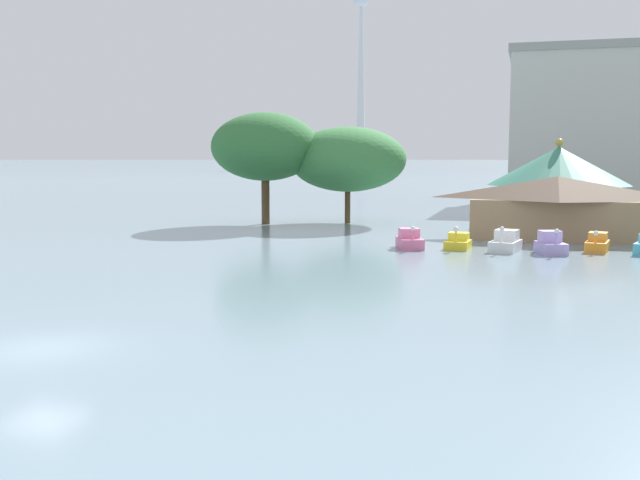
{
  "coord_description": "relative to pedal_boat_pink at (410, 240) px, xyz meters",
  "views": [
    {
      "loc": [
        15.2,
        -19.82,
        6.29
      ],
      "look_at": [
        3.87,
        19.46,
        1.52
      ],
      "focal_mm": 40.91,
      "sensor_mm": 36.0,
      "label": 1
    }
  ],
  "objects": [
    {
      "name": "ground_plane",
      "position": [
        -7.45,
        -29.03,
        -0.54
      ],
      "size": [
        2000.0,
        2000.0,
        0.0
      ],
      "primitive_type": "plane",
      "color": "gray"
    },
    {
      "name": "pedal_boat_pink",
      "position": [
        0.0,
        0.0,
        0.0
      ],
      "size": [
        2.3,
        2.91,
        1.63
      ],
      "rotation": [
        0.0,
        0.0,
        -1.23
      ],
      "color": "pink",
      "rests_on": "ground"
    },
    {
      "name": "pedal_boat_yellow",
      "position": [
        3.19,
        0.64,
        -0.09
      ],
      "size": [
        1.71,
        2.32,
        1.61
      ],
      "rotation": [
        0.0,
        0.0,
        -1.65
      ],
      "color": "yellow",
      "rests_on": "ground"
    },
    {
      "name": "pedal_boat_white",
      "position": [
        6.32,
        0.32,
        0.02
      ],
      "size": [
        2.16,
        3.04,
        1.74
      ],
      "rotation": [
        0.0,
        0.0,
        -1.77
      ],
      "color": "white",
      "rests_on": "ground"
    },
    {
      "name": "pedal_boat_lavender",
      "position": [
        9.14,
        -0.21,
        0.04
      ],
      "size": [
        2.14,
        2.62,
        1.72
      ],
      "rotation": [
        0.0,
        0.0,
        -1.25
      ],
      "color": "#B299D8",
      "rests_on": "ground"
    },
    {
      "name": "pedal_boat_orange",
      "position": [
        12.12,
        1.86,
        -0.04
      ],
      "size": [
        1.79,
        2.86,
        1.47
      ],
      "rotation": [
        0.0,
        0.0,
        -1.75
      ],
      "color": "orange",
      "rests_on": "ground"
    },
    {
      "name": "boathouse",
      "position": [
        9.75,
        8.7,
        1.94
      ],
      "size": [
        13.47,
        6.36,
        4.71
      ],
      "color": "#9E7F5B",
      "rests_on": "ground"
    },
    {
      "name": "green_roof_pavilion",
      "position": [
        10.08,
        18.27,
        3.42
      ],
      "size": [
        12.13,
        12.13,
        7.72
      ],
      "color": "brown",
      "rests_on": "ground"
    },
    {
      "name": "shoreline_tree_tall_left",
      "position": [
        -15.59,
        14.02,
        6.51
      ],
      "size": [
        9.82,
        9.82,
        10.16
      ],
      "color": "brown",
      "rests_on": "ground"
    },
    {
      "name": "shoreline_tree_mid",
      "position": [
        -8.53,
        16.86,
        5.37
      ],
      "size": [
        10.8,
        10.8,
        8.91
      ],
      "color": "brown",
      "rests_on": "ground"
    },
    {
      "name": "distant_broadcast_tower",
      "position": [
        -77.45,
        322.48,
        65.64
      ],
      "size": [
        8.61,
        8.61,
        160.76
      ],
      "color": "silver",
      "rests_on": "ground"
    }
  ]
}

